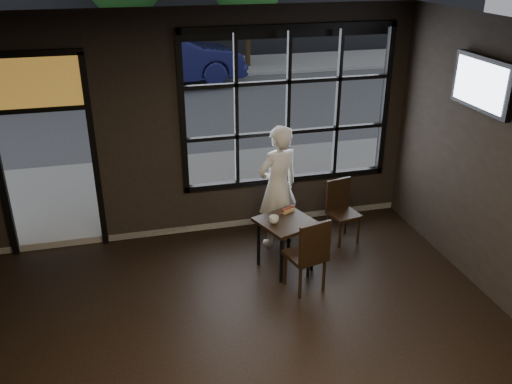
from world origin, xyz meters
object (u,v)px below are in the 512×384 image
object	(u,v)px
chair_near	(305,253)
navy_car	(162,58)
cafe_table	(285,244)
man	(278,187)

from	to	relation	value
chair_near	navy_car	distance (m)	10.80
cafe_table	navy_car	xyz separation A→B (m)	(-0.59, 10.28, 0.53)
cafe_table	man	size ratio (longest dim) A/B	0.40
man	navy_car	distance (m)	9.65
cafe_table	man	bearing A→B (deg)	62.86
man	navy_car	bearing A→B (deg)	-105.02
cafe_table	man	distance (m)	0.84
man	navy_car	xyz separation A→B (m)	(-0.67, 9.63, 0.01)
chair_near	cafe_table	bearing A→B (deg)	-93.61
cafe_table	navy_car	bearing A→B (deg)	73.15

